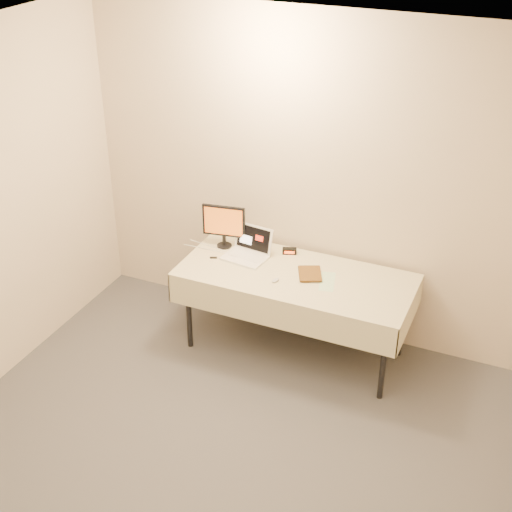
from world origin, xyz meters
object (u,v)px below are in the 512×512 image
at_px(table, 296,281).
at_px(book, 299,262).
at_px(monitor, 224,223).
at_px(laptop, 248,250).

relative_size(table, book, 7.92).
bearing_deg(monitor, laptop, -24.92).
height_order(table, book, book).
bearing_deg(laptop, table, -7.21).
bearing_deg(laptop, monitor, 171.61).
bearing_deg(table, book, -7.97).
distance_m(table, monitor, 0.80).
xyz_separation_m(monitor, book, (0.75, -0.19, -0.10)).
bearing_deg(book, table, 147.94).
height_order(table, laptop, laptop).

